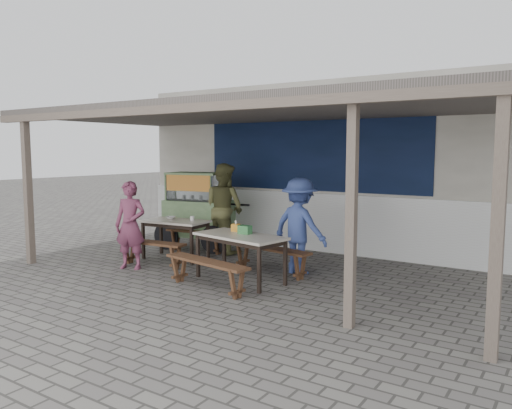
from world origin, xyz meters
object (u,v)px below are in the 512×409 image
Objects in this scene: donation_box at (245,230)px; bench_right_street at (206,267)px; bench_right_wall at (270,253)px; vendor_cart at (198,207)px; table_left at (175,224)px; patron_right_table at (300,226)px; bench_left_street at (152,248)px; bench_left_wall at (196,236)px; table_right at (240,240)px; patron_street_side at (130,225)px; condiment_bowl at (171,218)px; patron_wall_side at (224,208)px; condiment_jar at (192,218)px; tissue_box at (236,228)px.

bench_right_street is at bearing -99.56° from donation_box.
vendor_cart is at bearing 167.74° from bench_right_wall.
table_left is 0.81× the size of patron_right_table.
bench_left_street and bench_right_street have the same top height.
bench_right_wall is at bearing -23.61° from bench_left_wall.
patron_right_table is at bearing 58.59° from donation_box.
patron_street_side is at bearing -159.92° from table_right.
table_left reaches higher than bench_right_street.
bench_right_wall is at bearing -2.20° from condiment_bowl.
bench_left_wall is at bearing 143.45° from bench_right_street.
patron_right_table is at bearing 0.55° from table_left.
patron_wall_side reaches higher than patron_right_table.
bench_left_street is 0.84× the size of bench_right_wall.
vendor_cart is 1.10m from condiment_jar.
donation_box is (1.58, -1.54, -0.09)m from patron_wall_side.
table_right is (1.92, 0.04, 0.34)m from bench_left_street.
condiment_jar is at bearing 1.42° from condiment_bowl.
bench_right_wall is at bearing -5.65° from table_left.
patron_wall_side is (-1.57, 1.66, 0.24)m from table_right.
table_left is 0.36m from condiment_jar.
table_right is 0.82× the size of vendor_cart.
table_left is at bearing 16.32° from patron_right_table.
patron_wall_side is (0.35, 1.70, 0.58)m from bench_left_street.
condiment_bowl is (-0.65, -0.87, -0.14)m from patron_wall_side.
patron_street_side is at bearing -97.30° from bench_left_wall.
tissue_box reaches higher than condiment_jar.
patron_right_table is at bearing -23.68° from vendor_cart.
condiment_jar is (0.62, -0.90, -0.08)m from vendor_cart.
bench_left_wall is at bearing 156.63° from table_right.
bench_right_street is 1.00× the size of bench_right_wall.
bench_left_street is at bearing 87.81° from patron_wall_side.
condiment_jar is (-1.81, 0.10, 0.45)m from bench_right_wall.
table_right is 8.96× the size of condiment_bowl.
condiment_jar reaches higher than table_left.
condiment_jar is (-1.68, 0.80, 0.12)m from table_right.
table_left is 2.10m from table_right.
tissue_box reaches higher than condiment_bowl.
bench_left_street is 2.17m from bench_right_wall.
bench_right_wall is (0.12, 0.70, -0.33)m from table_right.
patron_wall_side is at bearing 160.59° from bench_right_wall.
bench_right_wall is 2.69m from vendor_cart.
table_right is at bearing 142.74° from patron_wall_side.
patron_right_table is (0.66, 1.67, 0.47)m from bench_right_street.
bench_left_street is 0.70× the size of vendor_cart.
patron_wall_side is at bearing 143.63° from table_right.
table_left is 0.79m from bench_left_wall.
patron_wall_side reaches higher than donation_box.
donation_box is (2.32, -1.59, -0.06)m from vendor_cart.
bench_left_street is at bearing -168.56° from table_right.
bench_left_street is at bearing -170.20° from tissue_box.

